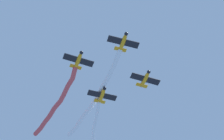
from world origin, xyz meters
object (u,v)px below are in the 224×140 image
at_px(airplane_left_wing, 145,79).
at_px(airplane_slot, 102,95).
at_px(airplane_lead, 123,42).
at_px(airplane_right_wing, 78,60).

xyz_separation_m(airplane_left_wing, airplane_slot, (-7.24, 5.95, 0.20)).
xyz_separation_m(airplane_lead, airplane_slot, (-1.28, 13.19, -0.20)).
xyz_separation_m(airplane_right_wing, airplane_slot, (5.95, 7.23, -0.50)).
relative_size(airplane_lead, airplane_right_wing, 0.99).
xyz_separation_m(airplane_lead, airplane_left_wing, (5.96, 7.24, -0.40)).
distance_m(airplane_left_wing, airplane_right_wing, 13.27).
distance_m(airplane_right_wing, airplane_slot, 9.38).
bearing_deg(airplane_right_wing, airplane_lead, 42.32).
height_order(airplane_lead, airplane_left_wing, airplane_lead).
bearing_deg(airplane_slot, airplane_lead, 0.98).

